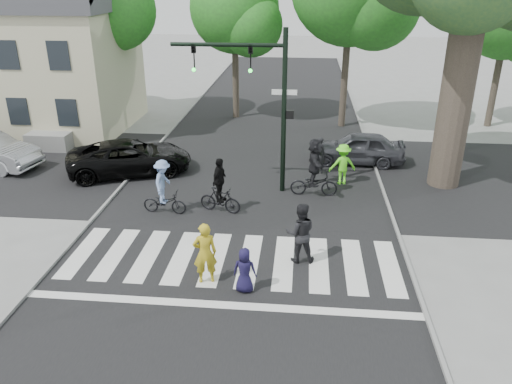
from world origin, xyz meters
TOP-DOWN VIEW (x-y plane):
  - ground at (0.00, 0.00)m, footprint 120.00×120.00m
  - road_stem at (0.00, 5.00)m, footprint 10.00×70.00m
  - road_cross at (0.00, 8.00)m, footprint 70.00×10.00m
  - curb_left at (-5.05, 5.00)m, footprint 0.10×70.00m
  - curb_right at (5.05, 5.00)m, footprint 0.10×70.00m
  - crosswalk at (0.00, 0.66)m, footprint 10.00×3.85m
  - traffic_signal at (0.35, 6.20)m, footprint 4.45×0.29m
  - bg_tree_0 at (-13.74, 16.00)m, footprint 5.46×5.20m
  - bg_tree_2 at (-1.76, 16.62)m, footprint 5.04×4.80m
  - house at (-11.49, 13.98)m, footprint 8.40×8.10m
  - pedestrian_woman at (-0.55, -0.18)m, footprint 0.73×0.58m
  - pedestrian_child at (0.55, -0.52)m, footprint 0.63×0.43m
  - pedestrian_adult at (1.94, 1.14)m, footprint 0.94×0.76m
  - cyclist_left at (-2.76, 3.86)m, footprint 1.57×1.04m
  - cyclist_mid at (-0.86, 4.13)m, footprint 1.57×0.98m
  - cyclist_right at (2.39, 5.90)m, footprint 1.75×1.63m
  - car_suv at (-5.17, 7.45)m, footprint 5.49×3.92m
  - car_grey at (4.30, 9.64)m, footprint 4.14×1.84m
  - bystander_hivis at (3.51, 7.14)m, footprint 1.16×0.82m
  - bystander_dark at (2.64, 8.27)m, footprint 0.67×0.62m

SIDE VIEW (x-z plane):
  - ground at x=0.00m, z-range 0.00..0.00m
  - road_stem at x=0.00m, z-range 0.00..0.01m
  - road_cross at x=0.00m, z-range 0.00..0.01m
  - crosswalk at x=0.00m, z-range 0.00..0.01m
  - curb_left at x=-5.05m, z-range 0.00..0.10m
  - curb_right at x=5.05m, z-range 0.00..0.10m
  - pedestrian_child at x=0.55m, z-range 0.00..1.25m
  - car_grey at x=4.30m, z-range 0.00..1.38m
  - car_suv at x=-5.17m, z-range 0.00..1.39m
  - bystander_dark at x=2.64m, z-range 0.00..1.55m
  - cyclist_mid at x=-0.86m, z-range -0.18..1.79m
  - bystander_hivis at x=3.51m, z-range 0.00..1.63m
  - cyclist_left at x=-2.76m, z-range -0.13..1.81m
  - pedestrian_woman at x=-0.55m, z-range 0.00..1.75m
  - pedestrian_adult at x=1.94m, z-range 0.00..1.80m
  - cyclist_right at x=2.39m, z-range -0.12..2.10m
  - house at x=-11.49m, z-range -0.61..8.21m
  - traffic_signal at x=0.35m, z-range 0.90..6.90m
  - bg_tree_2 at x=-1.76m, z-range 1.58..9.98m
  - bg_tree_0 at x=-13.74m, z-range 1.66..10.63m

